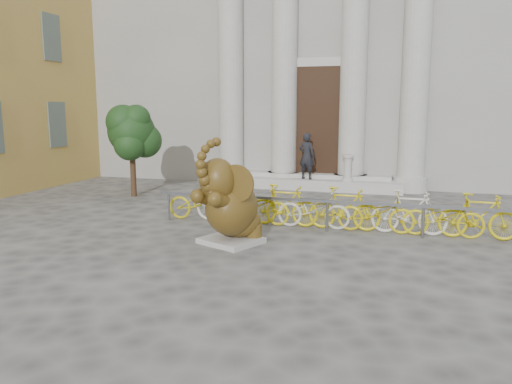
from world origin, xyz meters
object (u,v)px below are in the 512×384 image
(elephant_statue, at_px, (230,206))
(tree, at_px, (132,133))
(bike_rack, at_px, (328,208))
(pedestrian, at_px, (307,156))

(elephant_statue, relative_size, tree, 0.76)
(bike_rack, distance_m, pedestrian, 5.75)
(tree, bearing_deg, elephant_statue, -42.44)
(bike_rack, height_order, pedestrian, pedestrian)
(bike_rack, bearing_deg, tree, 158.86)
(elephant_statue, xyz_separation_m, bike_rack, (1.75, 1.86, -0.30))
(elephant_statue, height_order, tree, tree)
(elephant_statue, xyz_separation_m, pedestrian, (0.16, 7.35, 0.35))
(bike_rack, bearing_deg, pedestrian, 106.13)
(elephant_statue, height_order, pedestrian, elephant_statue)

